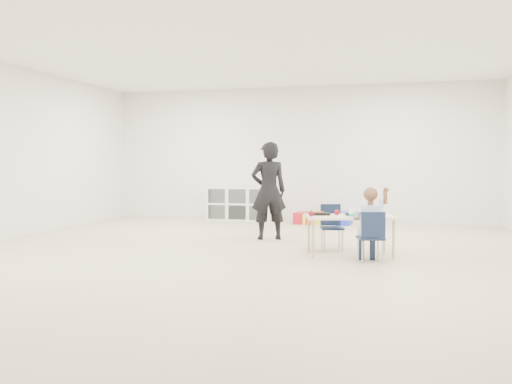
% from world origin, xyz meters
% --- Properties ---
extents(room, '(9.00, 9.02, 2.80)m').
position_xyz_m(room, '(0.00, 0.00, 1.40)').
color(room, '#C5B697').
rests_on(room, ground).
extents(table, '(1.25, 0.86, 0.52)m').
position_xyz_m(table, '(1.42, 0.37, 0.27)').
color(table, beige).
rests_on(table, ground).
extents(chair_near, '(0.37, 0.36, 0.63)m').
position_xyz_m(chair_near, '(1.70, -0.07, 0.31)').
color(chair_near, '#101B32').
rests_on(chair_near, ground).
extents(chair_far, '(0.37, 0.36, 0.63)m').
position_xyz_m(chair_far, '(1.14, 0.82, 0.31)').
color(chair_far, '#101B32').
rests_on(chair_far, ground).
extents(child, '(0.52, 0.52, 0.99)m').
position_xyz_m(child, '(1.70, -0.07, 0.49)').
color(child, '#9DB0D5').
rests_on(child, chair_near).
extents(lunch_tray_near, '(0.26, 0.21, 0.03)m').
position_xyz_m(lunch_tray_near, '(1.47, 0.43, 0.54)').
color(lunch_tray_near, black).
rests_on(lunch_tray_near, table).
extents(lunch_tray_far, '(0.26, 0.21, 0.03)m').
position_xyz_m(lunch_tray_far, '(1.04, 0.36, 0.54)').
color(lunch_tray_far, black).
rests_on(lunch_tray_far, table).
extents(milk_carton, '(0.09, 0.09, 0.10)m').
position_xyz_m(milk_carton, '(1.46, 0.23, 0.57)').
color(milk_carton, white).
rests_on(milk_carton, table).
extents(bread_roll, '(0.09, 0.09, 0.07)m').
position_xyz_m(bread_roll, '(1.74, 0.35, 0.56)').
color(bread_roll, '#BC7F4D').
rests_on(bread_roll, table).
extents(apple_near, '(0.07, 0.07, 0.07)m').
position_xyz_m(apple_near, '(1.25, 0.40, 0.56)').
color(apple_near, maroon).
rests_on(apple_near, table).
extents(apple_far, '(0.07, 0.07, 0.07)m').
position_xyz_m(apple_far, '(0.94, 0.16, 0.56)').
color(apple_far, maroon).
rests_on(apple_far, table).
extents(cubby_shelf, '(1.40, 0.40, 0.70)m').
position_xyz_m(cubby_shelf, '(-1.20, 4.28, 0.35)').
color(cubby_shelf, white).
rests_on(cubby_shelf, ground).
extents(adult, '(0.66, 0.56, 1.54)m').
position_xyz_m(adult, '(0.05, 1.59, 0.77)').
color(adult, black).
rests_on(adult, ground).
extents(bin_red, '(0.41, 0.50, 0.23)m').
position_xyz_m(bin_red, '(0.25, 3.97, 0.11)').
color(bin_red, '#B31122').
rests_on(bin_red, ground).
extents(bin_yellow, '(0.40, 0.49, 0.21)m').
position_xyz_m(bin_yellow, '(0.38, 3.96, 0.11)').
color(bin_yellow, yellow).
rests_on(bin_yellow, ground).
extents(bin_blue, '(0.44, 0.53, 0.24)m').
position_xyz_m(bin_blue, '(0.96, 3.98, 0.12)').
color(bin_blue, '#1A33C8').
rests_on(bin_blue, ground).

